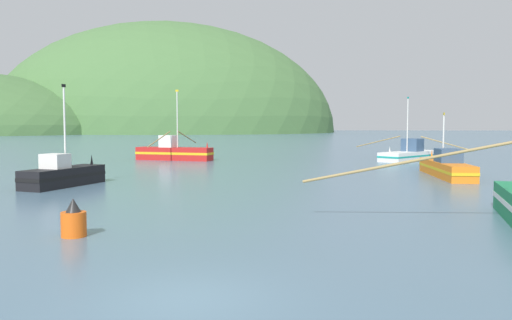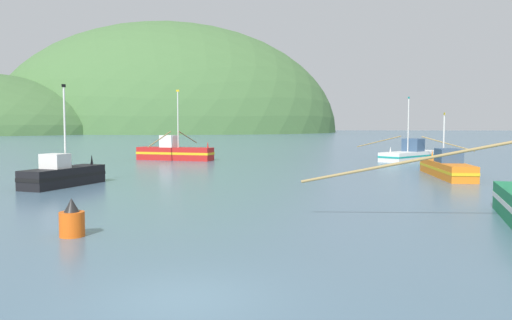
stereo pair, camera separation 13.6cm
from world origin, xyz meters
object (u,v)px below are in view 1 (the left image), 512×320
at_px(fishing_boat_orange, 446,167).
at_px(fishing_boat_red, 174,152).
at_px(fishing_boat_white, 410,154).
at_px(channel_buoy, 74,221).
at_px(fishing_boat_black, 63,175).

xyz_separation_m(fishing_boat_orange, fishing_boat_red, (-25.38, 15.63, 0.16)).
xyz_separation_m(fishing_boat_white, channel_buoy, (-19.75, -40.98, -0.13)).
distance_m(fishing_boat_black, channel_buoy, 16.20).
distance_m(fishing_boat_black, fishing_boat_white, 37.95).
height_order(fishing_boat_red, channel_buoy, fishing_boat_red).
relative_size(fishing_boat_orange, fishing_boat_white, 0.92).
distance_m(fishing_boat_red, fishing_boat_black, 24.48).
relative_size(fishing_boat_red, fishing_boat_white, 1.05).
distance_m(fishing_boat_red, channel_buoy, 39.41).
xyz_separation_m(fishing_boat_orange, channel_buoy, (-19.03, -23.26, -0.17)).
height_order(fishing_boat_white, channel_buoy, fishing_boat_white).
bearing_deg(fishing_boat_red, fishing_boat_black, -80.13).
relative_size(fishing_boat_red, channel_buoy, 8.18).
bearing_deg(fishing_boat_red, channel_buoy, -68.48).
bearing_deg(channel_buoy, fishing_boat_orange, 50.72).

